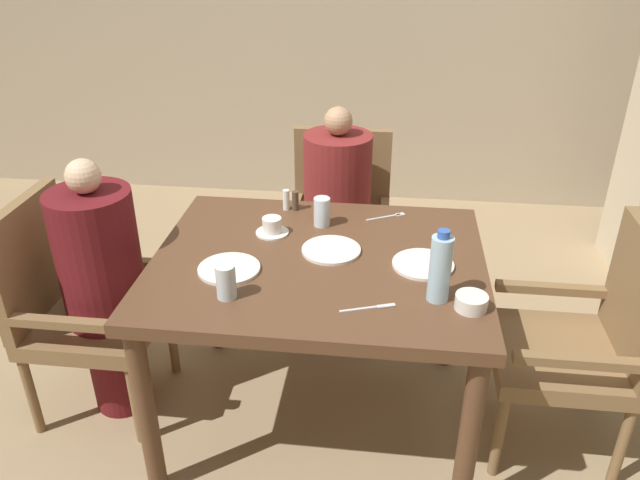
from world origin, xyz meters
TOP-DOWN VIEW (x-y plane):
  - ground_plane at (0.00, 0.00)m, footprint 16.00×16.00m
  - dining_table at (0.00, 0.00)m, footprint 1.22×0.99m
  - chair_left_side at (-1.00, -0.00)m, footprint 0.50×0.50m
  - diner_in_left_chair at (-0.86, 0.00)m, footprint 0.32×0.32m
  - chair_far_side at (0.00, 0.89)m, footprint 0.50×0.50m
  - diner_in_far_chair at (-0.00, 0.74)m, footprint 0.32×0.32m
  - chair_right_side at (1.00, -0.00)m, footprint 0.50×0.50m
  - plate_main_left at (0.04, 0.06)m, footprint 0.22×0.22m
  - plate_main_right at (-0.31, -0.12)m, footprint 0.22×0.22m
  - plate_dessert_center at (0.38, -0.01)m, footprint 0.22×0.22m
  - teacup_with_saucer at (-0.21, 0.18)m, footprint 0.13×0.13m
  - bowl_small at (0.53, -0.27)m, footprint 0.11×0.11m
  - water_bottle at (0.42, -0.22)m, footprint 0.07×0.07m
  - glass_tall_near at (-0.27, -0.29)m, footprint 0.07×0.07m
  - glass_tall_mid at (-0.02, 0.27)m, footprint 0.07×0.07m
  - salt_shaker at (-0.19, 0.40)m, footprint 0.03×0.03m
  - pepper_shaker at (-0.15, 0.40)m, footprint 0.03×0.03m
  - fork_beside_plate at (0.25, 0.38)m, footprint 0.16×0.10m
  - knife_beside_plate at (0.21, -0.30)m, footprint 0.18×0.07m

SIDE VIEW (x-z plane):
  - ground_plane at x=0.00m, z-range 0.00..0.00m
  - chair_left_side at x=-1.00m, z-range 0.04..0.98m
  - chair_far_side at x=0.00m, z-range 0.04..0.98m
  - chair_right_side at x=1.00m, z-range 0.04..0.98m
  - diner_in_left_chair at x=-0.86m, z-range 0.02..1.14m
  - diner_in_far_chair at x=0.00m, z-range 0.02..1.15m
  - dining_table at x=0.00m, z-range 0.29..1.07m
  - knife_beside_plate at x=0.21m, z-range 0.78..0.78m
  - fork_beside_plate at x=0.25m, z-range 0.78..0.78m
  - plate_main_left at x=0.04m, z-range 0.78..0.79m
  - plate_main_right at x=-0.31m, z-range 0.78..0.79m
  - plate_dessert_center at x=0.38m, z-range 0.78..0.79m
  - bowl_small at x=0.53m, z-range 0.78..0.83m
  - teacup_with_saucer at x=-0.21m, z-range 0.77..0.84m
  - pepper_shaker at x=-0.15m, z-range 0.78..0.86m
  - salt_shaker at x=-0.19m, z-range 0.78..0.87m
  - glass_tall_near at x=-0.27m, z-range 0.78..0.90m
  - glass_tall_mid at x=-0.02m, z-range 0.78..0.90m
  - water_bottle at x=0.42m, z-range 0.77..1.02m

